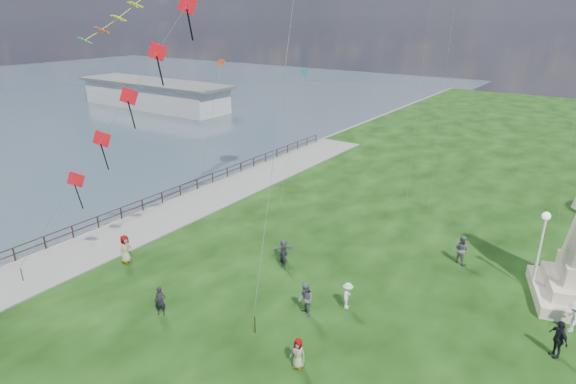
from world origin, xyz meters
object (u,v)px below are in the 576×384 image
Objects in this scene: person_2 at (348,296)px; person_8 at (572,317)px; person_1 at (305,300)px; person_4 at (298,353)px; person_7 at (461,249)px; person_10 at (125,249)px; lamppost at (543,235)px; pier_pavilion at (154,94)px; person_11 at (283,250)px; person_9 at (558,339)px; person_6 at (284,257)px; person_0 at (160,301)px.

person_8 is (9.94, 4.49, 0.06)m from person_2.
person_4 is (1.85, -3.48, -0.19)m from person_1.
person_7 is 20.90m from person_10.
lamppost is 13.32m from person_1.
pier_pavilion is 19.70× the size of person_11.
person_11 is at bearing -96.88° from person_8.
person_1 is 0.99× the size of person_9.
person_8 is (11.42, 6.31, -0.12)m from person_1.
lamppost is 2.57× the size of person_7.
person_6 is at bearing -155.66° from lamppost.
lamppost reaches higher than person_6.
person_4 is at bearing -40.62° from person_6.
person_8 is (2.20, -2.96, -2.65)m from lamppost.
lamppost reaches higher than person_8.
person_2 is 0.81× the size of person_10.
lamppost is 4.54m from person_8.
person_10 is 1.20× the size of person_11.
person_9 reaches higher than person_10.
person_8 is at bearing -24.78° from pier_pavilion.
person_6 is 0.81× the size of person_7.
person_7 is 1.02× the size of person_10.
person_0 is (47.56, -40.59, -1.04)m from pier_pavilion.
person_0 is 0.86× the size of person_9.
person_10 reaches higher than person_11.
person_10 is at bearing -122.43° from person_9.
person_0 is at bearing -110.60° from person_9.
lamppost is 3.17× the size of person_6.
lamppost is (62.96, -27.12, 1.61)m from pier_pavilion.
person_7 is 1.16× the size of person_8.
pier_pavilion reaches higher than person_6.
pier_pavilion reaches higher than person_0.
person_8 is at bearing 39.76° from person_4.
person_1 is at bearing -86.14° from person_10.
person_6 is 15.46m from person_8.
person_6 is (49.97, -32.99, -1.09)m from pier_pavilion.
person_11 reaches higher than person_4.
person_9 is (6.13, -6.37, -0.00)m from person_7.
person_0 is at bearing 111.52° from person_2.
lamppost is 3.14× the size of person_11.
person_8 reaches higher than person_11.
person_7 is at bearing 178.33° from person_9.
person_10 is (-23.35, -5.47, -0.02)m from person_9.
person_9 is at bearing -26.66° from pier_pavilion.
person_1 is at bearing 2.49° from person_0.
person_2 is at bearing -6.65° from person_6.
pier_pavilion reaches higher than person_11.
person_0 is at bearing -73.92° from person_8.
person_1 reaches higher than person_6.
person_9 is 23.99m from person_10.
person_1 is 5.96m from person_11.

